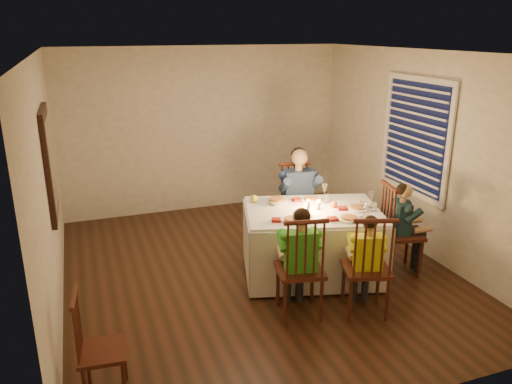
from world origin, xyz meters
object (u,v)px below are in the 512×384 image
object	(u,v)px
child_green	(298,313)
child_yellow	(363,312)
child_teal	(398,271)
adult	(297,244)
chair_adult	(297,244)
chair_end	(398,271)
chair_near_right	(363,312)
dining_table	(312,229)
serving_bowl	(277,201)
chair_near_left	(298,313)

from	to	relation	value
child_green	child_yellow	bearing A→B (deg)	173.28
child_teal	adult	bearing A→B (deg)	47.85
child_green	child_teal	xyz separation A→B (m)	(1.55, 0.45, 0.00)
chair_adult	chair_end	xyz separation A→B (m)	(0.84, -1.15, 0.00)
adult	child_teal	bearing A→B (deg)	-47.11
chair_near_right	chair_end	bearing A→B (deg)	-125.60
dining_table	chair_adult	size ratio (longest dim) A/B	1.62
serving_bowl	chair_adult	bearing A→B (deg)	44.21
adult	serving_bowl	bearing A→B (deg)	-128.87
chair_end	child_green	size ratio (longest dim) A/B	0.95
chair_near_right	adult	size ratio (longest dim) A/B	0.83
chair_adult	child_yellow	size ratio (longest dim) A/B	1.03
child_yellow	child_teal	bearing A→B (deg)	-125.60
chair_adult	chair_near_left	world-z (taller)	same
chair_near_right	adult	distance (m)	1.81
adult	serving_bowl	size ratio (longest dim) A/B	5.84
serving_bowl	child_green	bearing A→B (deg)	-100.07
chair_end	chair_near_left	bearing A→B (deg)	118.18
chair_near_right	child_yellow	size ratio (longest dim) A/B	1.03
chair_adult	serving_bowl	size ratio (longest dim) A/B	4.84
child_teal	chair_near_left	bearing A→B (deg)	118.18
adult	child_yellow	xyz separation A→B (m)	(-0.06, -1.81, 0.00)
serving_bowl	child_yellow	bearing A→B (deg)	-70.71
child_yellow	serving_bowl	distance (m)	1.63
dining_table	chair_adult	bearing A→B (deg)	92.01
chair_near_right	chair_end	xyz separation A→B (m)	(0.89, 0.66, 0.00)
adult	chair_end	bearing A→B (deg)	-47.11
chair_near_left	child_teal	xyz separation A→B (m)	(1.55, 0.45, 0.00)
dining_table	chair_end	size ratio (longest dim) A/B	1.62
dining_table	child_teal	bearing A→B (deg)	-1.13
dining_table	adult	size ratio (longest dim) A/B	1.35
dining_table	child_green	world-z (taller)	dining_table
chair_adult	chair_near_left	distance (m)	1.75
chair_end	child_yellow	distance (m)	1.11
dining_table	adult	bearing A→B (deg)	92.01
dining_table	serving_bowl	xyz separation A→B (m)	(-0.32, 0.34, 0.27)
chair_adult	child_yellow	bearing A→B (deg)	-84.90
adult	child_yellow	size ratio (longest dim) A/B	1.24
child_yellow	child_teal	size ratio (longest dim) A/B	0.97
chair_near_right	chair_near_left	bearing A→B (deg)	0.53
chair_near_left	child_yellow	distance (m)	0.69
child_teal	child_yellow	bearing A→B (deg)	138.27
chair_end	child_yellow	world-z (taller)	chair_end
dining_table	child_teal	xyz separation A→B (m)	(1.04, -0.31, -0.59)
chair_adult	child_green	bearing A→B (deg)	-107.00
chair_adult	chair_near_right	bearing A→B (deg)	-84.90
child_teal	chair_adult	bearing A→B (deg)	47.85
chair_near_left	chair_near_right	size ratio (longest dim) A/B	1.00
chair_adult	child_teal	world-z (taller)	same
chair_adult	chair_end	distance (m)	1.42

